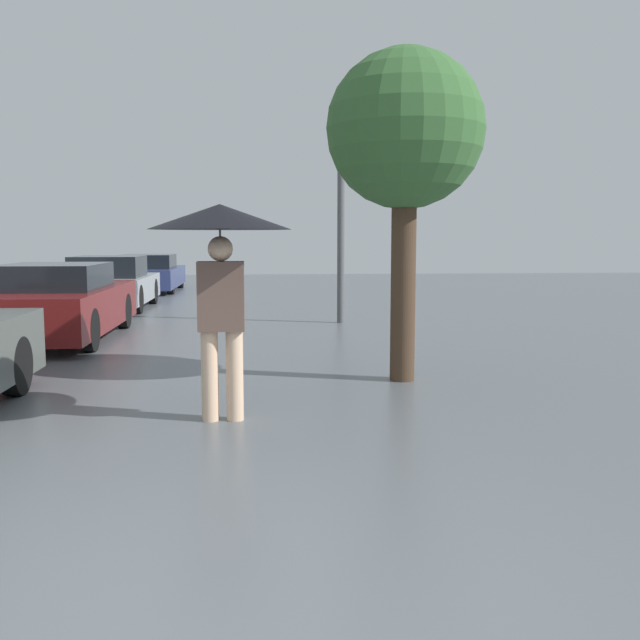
{
  "coord_description": "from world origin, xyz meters",
  "views": [
    {
      "loc": [
        0.09,
        -2.91,
        1.66
      ],
      "look_at": [
        0.68,
        3.54,
        0.92
      ],
      "focal_mm": 40.0,
      "sensor_mm": 36.0,
      "label": 1
    }
  ],
  "objects_px": {
    "pedestrian": "(220,242)",
    "street_lamp": "(341,194)",
    "parked_car_second": "(58,303)",
    "parked_car_farthest": "(149,274)",
    "tree": "(405,134)",
    "parked_car_third": "(110,284)"
  },
  "relations": [
    {
      "from": "pedestrian",
      "to": "street_lamp",
      "type": "relative_size",
      "value": 0.47
    },
    {
      "from": "parked_car_second",
      "to": "parked_car_farthest",
      "type": "xyz_separation_m",
      "value": [
        -0.11,
        10.82,
        -0.06
      ]
    },
    {
      "from": "parked_car_farthest",
      "to": "pedestrian",
      "type": "bearing_deg",
      "value": -79.51
    },
    {
      "from": "pedestrian",
      "to": "tree",
      "type": "bearing_deg",
      "value": 39.86
    },
    {
      "from": "pedestrian",
      "to": "street_lamp",
      "type": "bearing_deg",
      "value": 75.09
    },
    {
      "from": "pedestrian",
      "to": "parked_car_second",
      "type": "distance_m",
      "value": 6.33
    },
    {
      "from": "pedestrian",
      "to": "street_lamp",
      "type": "height_order",
      "value": "street_lamp"
    },
    {
      "from": "pedestrian",
      "to": "parked_car_third",
      "type": "bearing_deg",
      "value": 106.13
    },
    {
      "from": "pedestrian",
      "to": "parked_car_second",
      "type": "xyz_separation_m",
      "value": [
        -2.92,
        5.53,
        -1.03
      ]
    },
    {
      "from": "tree",
      "to": "street_lamp",
      "type": "xyz_separation_m",
      "value": [
        -0.04,
        5.76,
        -0.33
      ]
    },
    {
      "from": "parked_car_third",
      "to": "tree",
      "type": "relative_size",
      "value": 1.02
    },
    {
      "from": "parked_car_second",
      "to": "street_lamp",
      "type": "xyz_separation_m",
      "value": [
        4.9,
        1.92,
        1.91
      ]
    },
    {
      "from": "parked_car_second",
      "to": "tree",
      "type": "xyz_separation_m",
      "value": [
        4.94,
        -3.84,
        2.24
      ]
    },
    {
      "from": "parked_car_third",
      "to": "parked_car_farthest",
      "type": "xyz_separation_m",
      "value": [
        0.07,
        5.63,
        -0.04
      ]
    },
    {
      "from": "pedestrian",
      "to": "parked_car_farthest",
      "type": "height_order",
      "value": "pedestrian"
    },
    {
      "from": "parked_car_farthest",
      "to": "parked_car_third",
      "type": "bearing_deg",
      "value": -90.71
    },
    {
      "from": "street_lamp",
      "to": "parked_car_third",
      "type": "bearing_deg",
      "value": 147.3
    },
    {
      "from": "parked_car_second",
      "to": "parked_car_third",
      "type": "relative_size",
      "value": 1.16
    },
    {
      "from": "pedestrian",
      "to": "parked_car_third",
      "type": "relative_size",
      "value": 0.51
    },
    {
      "from": "parked_car_farthest",
      "to": "tree",
      "type": "relative_size",
      "value": 1.16
    },
    {
      "from": "parked_car_farthest",
      "to": "parked_car_second",
      "type": "bearing_deg",
      "value": -89.42
    },
    {
      "from": "parked_car_farthest",
      "to": "tree",
      "type": "distance_m",
      "value": 15.67
    }
  ]
}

